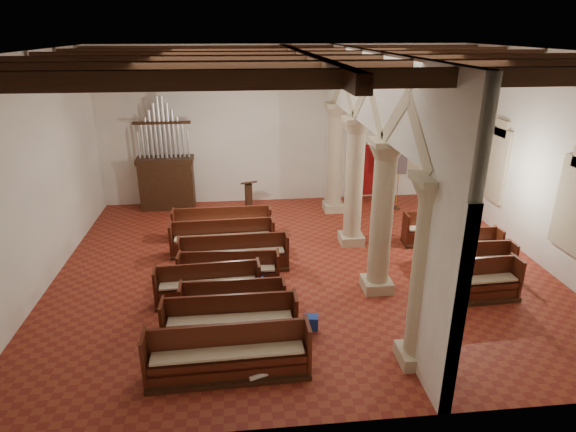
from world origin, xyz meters
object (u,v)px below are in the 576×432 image
at_px(lectern, 249,199).
at_px(nave_pew_0, 229,361).
at_px(aisle_pew_0, 482,286).
at_px(pipe_organ, 166,174).
at_px(processional_banner, 397,189).

relative_size(lectern, nave_pew_0, 0.40).
bearing_deg(aisle_pew_0, pipe_organ, 135.87).
height_order(lectern, aisle_pew_0, lectern).
height_order(pipe_organ, nave_pew_0, pipe_organ).
relative_size(pipe_organ, processional_banner, 1.82).
height_order(processional_banner, nave_pew_0, processional_banner).
bearing_deg(lectern, aisle_pew_0, -66.22).
relative_size(processional_banner, aisle_pew_0, 1.29).
distance_m(pipe_organ, lectern, 3.30).
bearing_deg(lectern, nave_pew_0, -110.49).
xyz_separation_m(lectern, processional_banner, (5.69, -0.18, 0.27)).
bearing_deg(lectern, pipe_organ, 148.35).
relative_size(pipe_organ, aisle_pew_0, 2.35).
relative_size(processional_banner, nave_pew_0, 0.74).
distance_m(nave_pew_0, aisle_pew_0, 6.87).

